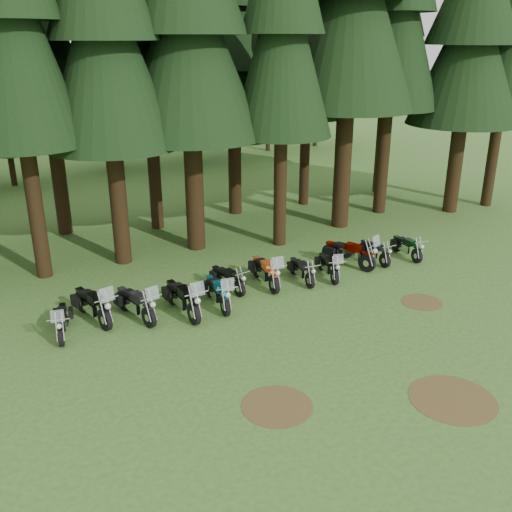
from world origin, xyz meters
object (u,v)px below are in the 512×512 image
object	(u,v)px
motorcycle_1	(93,306)
motorcycle_7	(302,271)
motorcycle_2	(136,304)
motorcycle_11	(406,247)
motorcycle_0	(62,322)
motorcycle_10	(374,252)
motorcycle_5	(227,279)
motorcycle_6	(265,272)
motorcycle_4	(218,293)
motorcycle_3	(183,299)
motorcycle_9	(349,254)
motorcycle_8	(328,267)

from	to	relation	value
motorcycle_1	motorcycle_7	distance (m)	7.65
motorcycle_2	motorcycle_11	size ratio (longest dim) A/B	1.18
motorcycle_0	motorcycle_10	distance (m)	12.37
motorcycle_0	motorcycle_7	distance (m)	8.69
motorcycle_7	motorcycle_11	size ratio (longest dim) A/B	0.97
motorcycle_5	motorcycle_6	distance (m)	1.45
motorcycle_4	motorcycle_10	distance (m)	7.37
motorcycle_6	motorcycle_7	world-z (taller)	motorcycle_6
motorcycle_3	motorcycle_7	bearing A→B (deg)	2.11
motorcycle_3	motorcycle_4	distance (m)	1.26
motorcycle_5	motorcycle_3	bearing A→B (deg)	-164.42
motorcycle_3	motorcycle_6	xyz separation A→B (m)	(3.57, 0.65, -0.02)
motorcycle_1	motorcycle_3	bearing A→B (deg)	-30.89
motorcycle_4	motorcycle_11	world-z (taller)	motorcycle_4
motorcycle_11	motorcycle_3	bearing A→B (deg)	-170.90
motorcycle_3	motorcycle_0	bearing A→B (deg)	170.46
motorcycle_2	motorcycle_4	distance (m)	2.75
motorcycle_3	motorcycle_11	xyz separation A→B (m)	(10.11, 0.16, -0.11)
motorcycle_9	motorcycle_5	bearing A→B (deg)	156.36
motorcycle_4	motorcycle_7	distance (m)	3.69
motorcycle_1	motorcycle_8	distance (m)	8.75
motorcycle_7	motorcycle_8	size ratio (longest dim) A/B	0.96
motorcycle_0	motorcycle_6	size ratio (longest dim) A/B	0.85
motorcycle_1	motorcycle_2	distance (m)	1.36
motorcycle_6	motorcycle_2	bearing A→B (deg)	-169.24
motorcycle_2	motorcycle_9	distance (m)	8.82
motorcycle_3	motorcycle_7	world-z (taller)	motorcycle_3
motorcycle_3	motorcycle_8	xyz separation A→B (m)	(6.01, 0.07, -0.10)
motorcycle_5	motorcycle_11	xyz separation A→B (m)	(7.96, -0.80, 0.00)
motorcycle_5	motorcycle_1	bearing A→B (deg)	170.94
motorcycle_1	motorcycle_6	distance (m)	6.27
motorcycle_5	motorcycle_6	bearing A→B (deg)	-20.33
motorcycle_2	motorcycle_11	bearing A→B (deg)	-12.42
motorcycle_3	motorcycle_5	xyz separation A→B (m)	(2.16, 0.96, -0.11)
motorcycle_8	motorcycle_9	world-z (taller)	motorcycle_9
motorcycle_2	motorcycle_7	size ratio (longest dim) A/B	1.22
motorcycle_0	motorcycle_6	bearing A→B (deg)	16.22
motorcycle_6	motorcycle_9	bearing A→B (deg)	6.99
motorcycle_5	motorcycle_9	size ratio (longest dim) A/B	0.82
motorcycle_7	motorcycle_9	bearing A→B (deg)	14.57
motorcycle_5	motorcycle_10	distance (m)	6.48
motorcycle_1	motorcycle_3	size ratio (longest dim) A/B	0.99
motorcycle_0	motorcycle_3	world-z (taller)	motorcycle_3
motorcycle_2	motorcycle_4	xyz separation A→B (m)	(2.70, -0.52, -0.02)
motorcycle_1	motorcycle_4	size ratio (longest dim) A/B	1.07
motorcycle_7	motorcycle_10	size ratio (longest dim) A/B	0.98
motorcycle_2	motorcycle_6	world-z (taller)	motorcycle_6
motorcycle_0	motorcycle_9	bearing A→B (deg)	15.39
motorcycle_9	motorcycle_11	size ratio (longest dim) A/B	1.21
motorcycle_0	motorcycle_1	world-z (taller)	motorcycle_1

